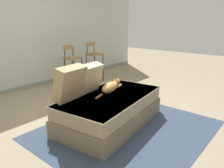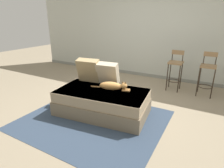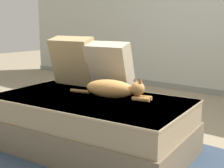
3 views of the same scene
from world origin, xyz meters
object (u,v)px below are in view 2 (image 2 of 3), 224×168
at_px(couch, 102,102).
at_px(throw_pillow_middle, 108,73).
at_px(bar_stool_by_doorway, 207,72).
at_px(cat, 112,86).
at_px(bar_stool_near_window, 175,68).
at_px(throw_pillow_corner, 89,70).

relative_size(couch, throw_pillow_middle, 3.90).
distance_m(throw_pillow_middle, bar_stool_by_doorway, 2.26).
relative_size(throw_pillow_middle, bar_stool_by_doorway, 0.46).
relative_size(cat, bar_stool_near_window, 0.78).
relative_size(bar_stool_near_window, bar_stool_by_doorway, 0.98).
bearing_deg(bar_stool_by_doorway, cat, -129.10).
xyz_separation_m(throw_pillow_middle, cat, (0.23, -0.23, -0.15)).
bearing_deg(throw_pillow_middle, couch, -76.27).
xyz_separation_m(throw_pillow_middle, bar_stool_near_window, (0.96, 1.53, -0.11)).
height_order(couch, bar_stool_near_window, bar_stool_near_window).
height_order(throw_pillow_middle, bar_stool_near_window, bar_stool_near_window).
xyz_separation_m(throw_pillow_corner, bar_stool_by_doorway, (2.06, 1.58, -0.14)).
bearing_deg(bar_stool_by_doorway, throw_pillow_middle, -137.32).
relative_size(couch, cat, 2.35).
xyz_separation_m(throw_pillow_corner, throw_pillow_middle, (0.41, 0.05, -0.02)).
bearing_deg(cat, couch, -141.11).
relative_size(throw_pillow_middle, cat, 0.60).
bearing_deg(bar_stool_near_window, throw_pillow_corner, -130.96).
distance_m(throw_pillow_middle, cat, 0.36).
xyz_separation_m(throw_pillow_corner, bar_stool_near_window, (1.37, 1.58, -0.13)).
xyz_separation_m(couch, bar_stool_near_window, (0.88, 1.87, 0.33)).
distance_m(couch, bar_stool_by_doorway, 2.47).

